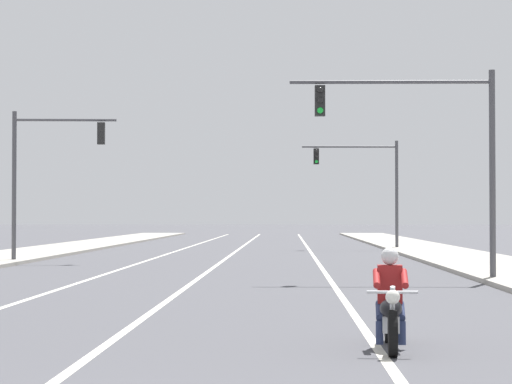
{
  "coord_description": "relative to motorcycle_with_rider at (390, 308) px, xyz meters",
  "views": [
    {
      "loc": [
        2.41,
        -7.58,
        1.93
      ],
      "look_at": [
        1.57,
        20.63,
        2.6
      ],
      "focal_mm": 69.71,
      "sensor_mm": 36.0,
      "label": 1
    }
  ],
  "objects": [
    {
      "name": "traffic_signal_near_right",
      "position": [
        2.77,
        14.72,
        3.58
      ],
      "size": [
        6.02,
        0.42,
        6.2
      ],
      "color": "#47474C",
      "rests_on": "ground"
    },
    {
      "name": "motorcycle_with_rider",
      "position": [
        0.0,
        0.0,
        0.0
      ],
      "size": [
        0.7,
        2.19,
        1.46
      ],
      "color": "black",
      "rests_on": "ground"
    },
    {
      "name": "lane_stripe_right",
      "position": [
        -0.18,
        38.15,
        -0.58
      ],
      "size": [
        0.16,
        100.0,
        0.01
      ],
      "primitive_type": "cube",
      "color": "beige",
      "rests_on": "ground"
    },
    {
      "name": "sidewalk_kerb_left",
      "position": [
        -14.1,
        33.15,
        -0.52
      ],
      "size": [
        4.4,
        110.0,
        0.14
      ],
      "primitive_type": "cube",
      "color": "#9E998E",
      "rests_on": "ground"
    },
    {
      "name": "sidewalk_kerb_right",
      "position": [
        6.26,
        33.15,
        -0.52
      ],
      "size": [
        4.4,
        110.0,
        0.14
      ],
      "primitive_type": "cube",
      "color": "#9E998E",
      "rests_on": "ground"
    },
    {
      "name": "traffic_signal_near_left",
      "position": [
        -11.43,
        25.87,
        3.47
      ],
      "size": [
        4.25,
        0.54,
        6.2
      ],
      "color": "#47474C",
      "rests_on": "ground"
    },
    {
      "name": "lane_stripe_left",
      "position": [
        -7.44,
        38.15,
        -0.58
      ],
      "size": [
        0.16,
        100.0,
        0.01
      ],
      "primitive_type": "cube",
      "color": "beige",
      "rests_on": "ground"
    },
    {
      "name": "traffic_signal_mid_right",
      "position": [
        3.24,
        42.18,
        3.55
      ],
      "size": [
        5.49,
        0.55,
        6.2
      ],
      "color": "#47474C",
      "rests_on": "ground"
    },
    {
      "name": "lane_stripe_center",
      "position": [
        -4.19,
        38.15,
        -0.58
      ],
      "size": [
        0.16,
        100.0,
        0.01
      ],
      "primitive_type": "cube",
      "color": "beige",
      "rests_on": "ground"
    }
  ]
}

